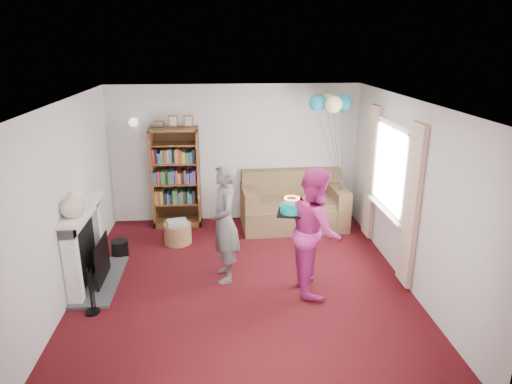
{
  "coord_description": "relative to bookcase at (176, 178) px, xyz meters",
  "views": [
    {
      "loc": [
        -0.27,
        -5.62,
        3.2
      ],
      "look_at": [
        0.23,
        0.6,
        1.14
      ],
      "focal_mm": 32.0,
      "sensor_mm": 36.0,
      "label": 1
    }
  ],
  "objects": [
    {
      "name": "ground",
      "position": [
        1.07,
        -2.3,
        -0.88
      ],
      "size": [
        5.0,
        5.0,
        0.0
      ],
      "primitive_type": "plane",
      "color": "#380A08",
      "rests_on": "ground"
    },
    {
      "name": "sofa",
      "position": [
        2.09,
        -0.23,
        -0.52
      ],
      "size": [
        1.84,
        0.97,
        0.97
      ],
      "rotation": [
        0.0,
        0.0,
        0.05
      ],
      "color": "brown",
      "rests_on": "ground"
    },
    {
      "name": "wall_right",
      "position": [
        3.33,
        -2.3,
        0.37
      ],
      "size": [
        0.02,
        5.0,
        2.5
      ],
      "primitive_type": "cube",
      "color": "silver",
      "rests_on": "ground"
    },
    {
      "name": "person_striped",
      "position": [
        0.84,
        -2.12,
        -0.03
      ],
      "size": [
        0.47,
        0.66,
        1.69
      ],
      "primitive_type": "imported",
      "rotation": [
        0.0,
        0.0,
        -1.46
      ],
      "color": "black",
      "rests_on": "ground"
    },
    {
      "name": "fireplace",
      "position": [
        -1.02,
        -2.11,
        -0.37
      ],
      "size": [
        0.55,
        1.8,
        1.12
      ],
      "color": "#3F3F42",
      "rests_on": "ground"
    },
    {
      "name": "wall_back",
      "position": [
        1.07,
        0.21,
        0.37
      ],
      "size": [
        4.5,
        0.02,
        2.5
      ],
      "primitive_type": "cube",
      "color": "silver",
      "rests_on": "ground"
    },
    {
      "name": "balloons",
      "position": [
        2.67,
        -0.31,
        1.34
      ],
      "size": [
        0.73,
        0.73,
        1.68
      ],
      "color": "#3F3F3F",
      "rests_on": "ground"
    },
    {
      "name": "birthday_cake",
      "position": [
        1.71,
        -2.43,
        0.26
      ],
      "size": [
        0.36,
        0.36,
        0.22
      ],
      "rotation": [
        0.0,
        0.0,
        -0.22
      ],
      "color": "black",
      "rests_on": "ground"
    },
    {
      "name": "mantel_vase",
      "position": [
        -1.05,
        -2.45,
        0.4
      ],
      "size": [
        0.31,
        0.31,
        0.32
      ],
      "primitive_type": "imported",
      "rotation": [
        0.0,
        0.0,
        -0.02
      ],
      "color": "beige",
      "rests_on": "fireplace"
    },
    {
      "name": "person_magenta",
      "position": [
        2.01,
        -2.5,
        -0.03
      ],
      "size": [
        0.65,
        0.83,
        1.7
      ],
      "primitive_type": "imported",
      "rotation": [
        0.0,
        0.0,
        1.58
      ],
      "color": "#B82475",
      "rests_on": "ground"
    },
    {
      "name": "ceiling",
      "position": [
        1.07,
        -2.3,
        1.63
      ],
      "size": [
        4.5,
        5.0,
        0.01
      ],
      "primitive_type": "cube",
      "color": "white",
      "rests_on": "wall_back"
    },
    {
      "name": "wall_sconce",
      "position": [
        -0.68,
        0.06,
        1.0
      ],
      "size": [
        0.16,
        0.23,
        0.16
      ],
      "color": "gold",
      "rests_on": "ground"
    },
    {
      "name": "bookcase",
      "position": [
        0.0,
        0.0,
        0.0
      ],
      "size": [
        0.84,
        0.42,
        1.99
      ],
      "color": "#472B14",
      "rests_on": "ground"
    },
    {
      "name": "wall_left",
      "position": [
        -1.19,
        -2.3,
        0.37
      ],
      "size": [
        0.02,
        5.0,
        2.5
      ],
      "primitive_type": "cube",
      "color": "silver",
      "rests_on": "ground"
    },
    {
      "name": "window_bay",
      "position": [
        3.27,
        -1.7,
        0.32
      ],
      "size": [
        0.14,
        2.02,
        2.2
      ],
      "color": "white",
      "rests_on": "ground"
    },
    {
      "name": "wicker_basket",
      "position": [
        0.06,
        -0.87,
        -0.7
      ],
      "size": [
        0.45,
        0.45,
        0.4
      ],
      "rotation": [
        0.0,
        0.0,
        0.26
      ],
      "color": "olive",
      "rests_on": "ground"
    }
  ]
}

